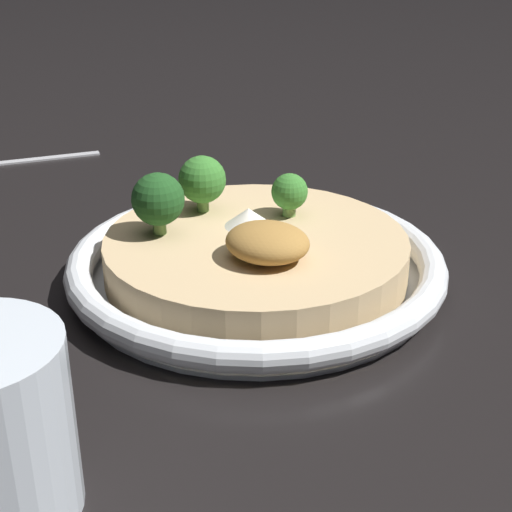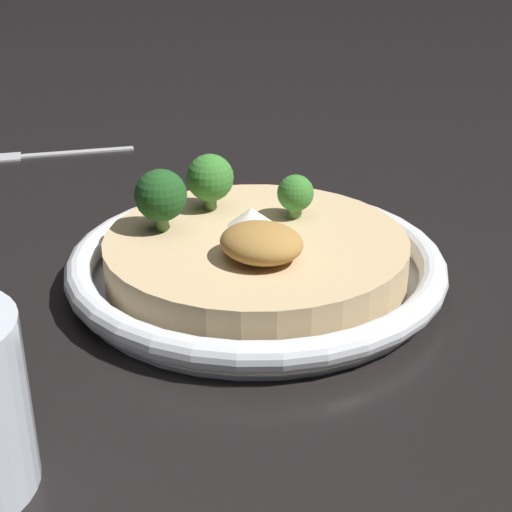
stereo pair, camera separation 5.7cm
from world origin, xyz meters
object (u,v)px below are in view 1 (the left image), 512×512
broccoli_back_right (158,200)px  broccoli_front (289,192)px  broccoli_front_right (202,180)px  risotto_bowl (256,262)px

broccoli_back_right → broccoli_front: (-0.06, -0.08, -0.01)m
broccoli_back_right → broccoli_front_right: size_ratio=1.04×
risotto_bowl → broccoli_front: broccoli_front is taller
broccoli_front → broccoli_front_right: (0.06, 0.03, 0.01)m
risotto_bowl → broccoli_front: size_ratio=8.25×
broccoli_front_right → risotto_bowl: bearing=161.5°
broccoli_front → broccoli_back_right: bearing=52.4°
broccoli_front → broccoli_front_right: 0.07m
risotto_bowl → broccoli_front: (0.00, -0.05, 0.04)m
risotto_bowl → broccoli_front_right: (0.06, -0.02, 0.05)m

